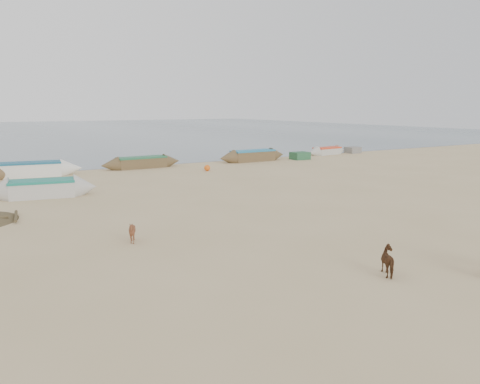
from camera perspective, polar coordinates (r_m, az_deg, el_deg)
ground at (r=16.90m, az=6.99°, el=-5.45°), size 140.00×140.00×0.00m
sea at (r=95.45m, az=-24.88°, el=6.71°), size 160.00×160.00×0.00m
calf_front at (r=16.36m, az=-13.01°, el=-4.79°), size 0.90×0.87×0.76m
calf_right at (r=13.66m, az=17.95°, el=-8.03°), size 0.73×0.84×0.79m
near_canoe at (r=26.00m, az=-22.95°, el=0.40°), size 5.47×2.34×0.89m
waterline_canoes at (r=34.07m, az=-21.89°, el=2.64°), size 53.33×3.29×0.98m
beach_clutter at (r=36.41m, az=-6.56°, el=3.57°), size 48.33×5.55×0.64m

